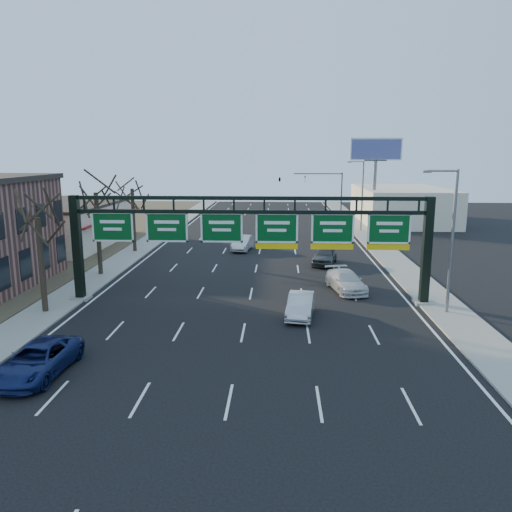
{
  "coord_description": "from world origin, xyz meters",
  "views": [
    {
      "loc": [
        1.98,
        -24.65,
        9.91
      ],
      "look_at": [
        0.46,
        7.92,
        3.2
      ],
      "focal_mm": 35.0,
      "sensor_mm": 36.0,
      "label": 1
    }
  ],
  "objects_px": {
    "sign_gantry": "(252,235)",
    "car_silver_sedan": "(301,305)",
    "car_blue_suv": "(38,360)",
    "car_white_wagon": "(346,281)"
  },
  "relations": [
    {
      "from": "sign_gantry",
      "to": "car_silver_sedan",
      "type": "xyz_separation_m",
      "value": [
        3.2,
        -2.96,
        -3.91
      ]
    },
    {
      "from": "sign_gantry",
      "to": "car_white_wagon",
      "type": "relative_size",
      "value": 4.94
    },
    {
      "from": "sign_gantry",
      "to": "car_blue_suv",
      "type": "height_order",
      "value": "sign_gantry"
    },
    {
      "from": "car_blue_suv",
      "to": "sign_gantry",
      "type": "bearing_deg",
      "value": 55.75
    },
    {
      "from": "sign_gantry",
      "to": "car_silver_sedan",
      "type": "distance_m",
      "value": 5.86
    },
    {
      "from": "car_blue_suv",
      "to": "car_white_wagon",
      "type": "bearing_deg",
      "value": 46.52
    },
    {
      "from": "car_blue_suv",
      "to": "car_white_wagon",
      "type": "relative_size",
      "value": 1.04
    },
    {
      "from": "sign_gantry",
      "to": "car_white_wagon",
      "type": "distance_m",
      "value": 8.4
    },
    {
      "from": "car_blue_suv",
      "to": "car_white_wagon",
      "type": "xyz_separation_m",
      "value": [
        15.84,
        15.02,
        0.01
      ]
    },
    {
      "from": "sign_gantry",
      "to": "car_white_wagon",
      "type": "xyz_separation_m",
      "value": [
        6.76,
        3.1,
        -3.91
      ]
    }
  ]
}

